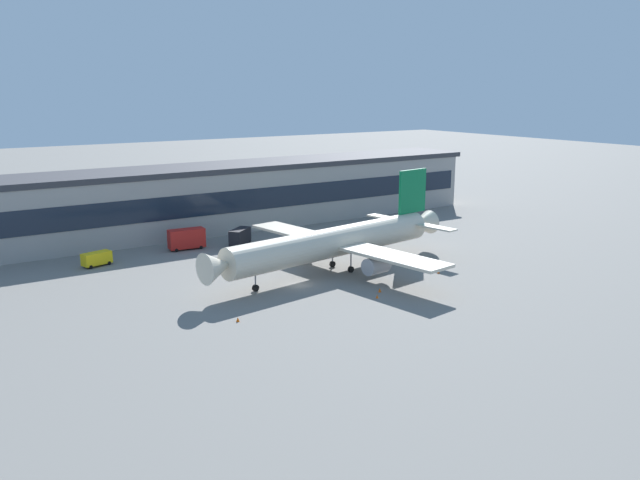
# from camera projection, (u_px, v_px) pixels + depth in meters

# --- Properties ---
(ground_plane) EXTENTS (600.00, 600.00, 0.00)m
(ground_plane) POSITION_uv_depth(u_px,v_px,m) (299.00, 285.00, 106.76)
(ground_plane) COLOR slate
(terminal_building) EXTENTS (152.89, 16.66, 14.63)m
(terminal_building) POSITION_uv_depth(u_px,v_px,m) (185.00, 200.00, 144.38)
(terminal_building) COLOR #9E9993
(terminal_building) RESTS_ON ground_plane
(airliner) EXTENTS (52.91, 45.34, 16.38)m
(airliner) POSITION_uv_depth(u_px,v_px,m) (336.00, 242.00, 113.72)
(airliner) COLOR beige
(airliner) RESTS_ON ground_plane
(catering_truck) EXTENTS (7.38, 3.16, 4.15)m
(catering_truck) POSITION_uv_depth(u_px,v_px,m) (187.00, 238.00, 130.05)
(catering_truck) COLOR red
(catering_truck) RESTS_ON ground_plane
(crew_van) EXTENTS (5.59, 3.48, 2.55)m
(crew_van) POSITION_uv_depth(u_px,v_px,m) (97.00, 258.00, 117.96)
(crew_van) COLOR yellow
(crew_van) RESTS_ON ground_plane
(stair_truck) EXTENTS (6.16, 5.66, 3.55)m
(stair_truck) POSITION_uv_depth(u_px,v_px,m) (240.00, 236.00, 132.97)
(stair_truck) COLOR black
(stair_truck) RESTS_ON ground_plane
(traffic_cone_0) EXTENTS (0.50, 0.50, 0.63)m
(traffic_cone_0) POSITION_uv_depth(u_px,v_px,m) (438.00, 272.00, 113.45)
(traffic_cone_0) COLOR #F2590C
(traffic_cone_0) RESTS_ON ground_plane
(traffic_cone_1) EXTENTS (0.52, 0.52, 0.65)m
(traffic_cone_1) POSITION_uv_depth(u_px,v_px,m) (380.00, 290.00, 102.95)
(traffic_cone_1) COLOR #F2590C
(traffic_cone_1) RESTS_ON ground_plane
(traffic_cone_2) EXTENTS (0.46, 0.46, 0.58)m
(traffic_cone_2) POSITION_uv_depth(u_px,v_px,m) (377.00, 296.00, 100.00)
(traffic_cone_2) COLOR #F2590C
(traffic_cone_2) RESTS_ON ground_plane
(traffic_cone_3) EXTENTS (0.50, 0.50, 0.62)m
(traffic_cone_3) POSITION_uv_depth(u_px,v_px,m) (238.00, 319.00, 89.91)
(traffic_cone_3) COLOR #F2590C
(traffic_cone_3) RESTS_ON ground_plane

